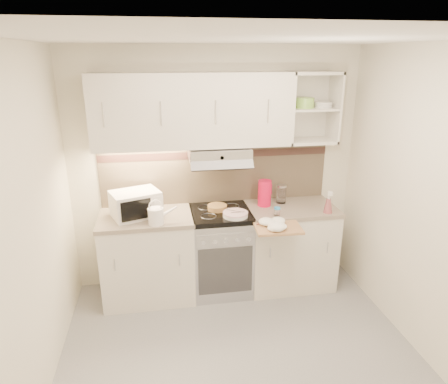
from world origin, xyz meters
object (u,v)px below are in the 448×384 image
object	(u,v)px
pink_pitcher	(265,193)
microwave	(136,204)
watering_can	(157,215)
spray_bottle	(328,204)
plate_stack	(235,214)
glass_jar	(281,194)
cutting_board	(277,226)
electric_range	(221,251)

from	to	relation	value
pink_pitcher	microwave	bearing A→B (deg)	163.78
watering_can	spray_bottle	world-z (taller)	watering_can
watering_can	plate_stack	distance (m)	0.76
watering_can	pink_pitcher	distance (m)	1.16
watering_can	glass_jar	world-z (taller)	watering_can
plate_stack	glass_jar	size ratio (longest dim) A/B	1.23
watering_can	spray_bottle	distance (m)	1.69
microwave	glass_jar	bearing A→B (deg)	-15.84
glass_jar	spray_bottle	xyz separation A→B (m)	(0.38, -0.35, -0.01)
watering_can	cutting_board	distance (m)	1.13
pink_pitcher	spray_bottle	xyz separation A→B (m)	(0.58, -0.30, -0.04)
plate_stack	spray_bottle	world-z (taller)	spray_bottle
microwave	pink_pitcher	world-z (taller)	pink_pitcher
plate_stack	pink_pitcher	world-z (taller)	pink_pitcher
spray_bottle	pink_pitcher	bearing A→B (deg)	175.58
electric_range	spray_bottle	world-z (taller)	spray_bottle
glass_jar	spray_bottle	size ratio (longest dim) A/B	0.84
electric_range	pink_pitcher	xyz separation A→B (m)	(0.48, 0.08, 0.59)
watering_can	spray_bottle	xyz separation A→B (m)	(1.69, -0.00, 0.01)
spray_bottle	plate_stack	bearing A→B (deg)	-160.18
watering_can	spray_bottle	bearing A→B (deg)	-11.65
spray_bottle	glass_jar	bearing A→B (deg)	160.22
electric_range	cutting_board	world-z (taller)	electric_range
electric_range	watering_can	bearing A→B (deg)	-161.11
spray_bottle	cutting_board	distance (m)	0.62
pink_pitcher	cutting_board	size ratio (longest dim) A/B	0.64
glass_jar	spray_bottle	distance (m)	0.52
watering_can	plate_stack	xyz separation A→B (m)	(0.76, 0.05, -0.06)
electric_range	cutting_board	size ratio (longest dim) A/B	2.11
watering_can	glass_jar	distance (m)	1.36
microwave	watering_can	bearing A→B (deg)	-69.53
electric_range	pink_pitcher	world-z (taller)	pink_pitcher
watering_can	cutting_board	bearing A→B (deg)	-21.03
watering_can	pink_pitcher	world-z (taller)	pink_pitcher
watering_can	spray_bottle	size ratio (longest dim) A/B	1.19
microwave	spray_bottle	world-z (taller)	microwave
watering_can	plate_stack	size ratio (longest dim) A/B	1.15
cutting_board	pink_pitcher	bearing A→B (deg)	92.66
microwave	cutting_board	world-z (taller)	microwave
spray_bottle	microwave	bearing A→B (deg)	-163.94
plate_stack	pink_pitcher	size ratio (longest dim) A/B	0.90
watering_can	pink_pitcher	bearing A→B (deg)	3.38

